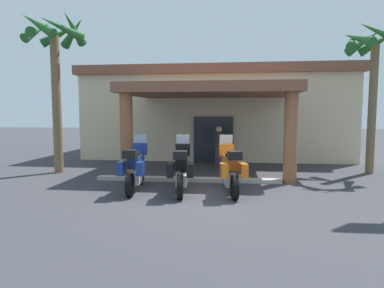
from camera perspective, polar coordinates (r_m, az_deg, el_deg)
name	(u,v)px	position (r m, az deg, el deg)	size (l,w,h in m)	color
ground_plane	(205,195)	(9.40, 2.30, -8.67)	(80.00, 80.00, 0.00)	#38383D
motel_building	(217,113)	(18.43, 4.23, 5.38)	(13.47, 11.57, 4.50)	beige
motorcycle_blue	(135,167)	(9.90, -9.68, -3.90)	(0.73, 2.21, 1.61)	black
motorcycle_black	(182,168)	(9.53, -1.80, -4.19)	(0.73, 2.21, 1.61)	black
motorcycle_orange	(230,169)	(9.52, 6.54, -4.22)	(0.81, 2.21, 1.61)	black
pedestrian	(219,145)	(13.30, 4.60, -0.14)	(0.40, 0.40, 1.74)	#3F334C
palm_tree_near_portico	(375,54)	(14.27, 28.73, 13.30)	(2.33, 2.42, 5.66)	brown
palm_tree_roadside	(55,51)	(13.79, -22.40, 14.41)	(2.46, 2.44, 5.96)	brown
curb_strip	(188,179)	(11.21, -0.73, -6.05)	(6.14, 0.36, 0.12)	#ADA89E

